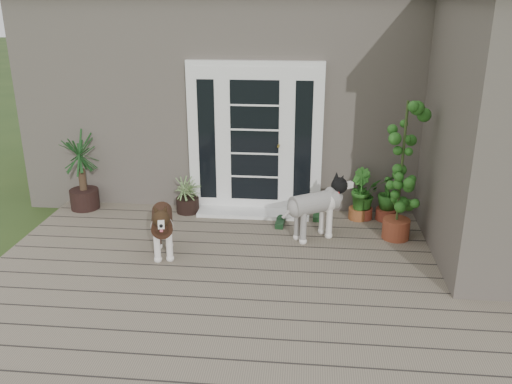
{
  "coord_description": "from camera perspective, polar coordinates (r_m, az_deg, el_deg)",
  "views": [
    {
      "loc": [
        0.54,
        -4.72,
        3.05
      ],
      "look_at": [
        -0.1,
        1.75,
        0.7
      ],
      "focal_mm": 37.55,
      "sensor_mm": 36.0,
      "label": 1
    }
  ],
  "objects": [
    {
      "name": "clog_left",
      "position": [
        7.35,
        2.59,
        -3.24
      ],
      "size": [
        0.17,
        0.33,
        0.1
      ],
      "primitive_type": null,
      "rotation": [
        0.0,
        0.0,
        -0.07
      ],
      "color": "black",
      "rests_on": "deck"
    },
    {
      "name": "door_unit",
      "position": [
        7.58,
        -0.12,
        5.72
      ],
      "size": [
        1.9,
        0.14,
        2.15
      ],
      "primitive_type": "cube",
      "color": "white",
      "rests_on": "deck"
    },
    {
      "name": "white_dog",
      "position": [
        6.88,
        6.19,
        -2.2
      ],
      "size": [
        0.92,
        0.78,
        0.71
      ],
      "primitive_type": null,
      "rotation": [
        0.0,
        0.0,
        -0.99
      ],
      "color": "beige",
      "rests_on": "deck"
    },
    {
      "name": "yucca",
      "position": [
        8.17,
        -18.09,
        2.11
      ],
      "size": [
        1.05,
        1.05,
        1.15
      ],
      "primitive_type": null,
      "rotation": [
        0.0,
        0.0,
        0.43
      ],
      "color": "black",
      "rests_on": "deck"
    },
    {
      "name": "house_main",
      "position": [
        9.5,
        2.36,
        10.78
      ],
      "size": [
        7.4,
        4.0,
        3.1
      ],
      "primitive_type": "cube",
      "color": "#665E54",
      "rests_on": "ground"
    },
    {
      "name": "deck",
      "position": [
        5.95,
        -0.32,
        -10.28
      ],
      "size": [
        6.2,
        4.6,
        0.12
      ],
      "primitive_type": "cube",
      "color": "#6B5B4C",
      "rests_on": "ground"
    },
    {
      "name": "door_step",
      "position": [
        7.72,
        -0.27,
        -2.22
      ],
      "size": [
        1.6,
        0.4,
        0.05
      ],
      "primitive_type": "cube",
      "color": "white",
      "rests_on": "deck"
    },
    {
      "name": "herb_b",
      "position": [
        7.62,
        10.91,
        -0.99
      ],
      "size": [
        0.44,
        0.44,
        0.52
      ],
      "primitive_type": "imported",
      "rotation": [
        0.0,
        0.0,
        1.88
      ],
      "color": "#164E1B",
      "rests_on": "deck"
    },
    {
      "name": "brindle_dog",
      "position": [
        6.52,
        -9.92,
        -3.94
      ],
      "size": [
        0.53,
        0.86,
        0.66
      ],
      "primitive_type": null,
      "rotation": [
        0.0,
        0.0,
        3.4
      ],
      "color": "#402417",
      "rests_on": "deck"
    },
    {
      "name": "herb_a",
      "position": [
        7.65,
        11.47,
        -1.1
      ],
      "size": [
        0.54,
        0.54,
        0.48
      ],
      "primitive_type": "imported",
      "rotation": [
        0.0,
        0.0,
        0.87
      ],
      "color": "#225819",
      "rests_on": "deck"
    },
    {
      "name": "clog_right",
      "position": [
        7.61,
        6.5,
        -2.54
      ],
      "size": [
        0.15,
        0.31,
        0.09
      ],
      "primitive_type": null,
      "rotation": [
        0.0,
        0.0,
        -0.03
      ],
      "color": "#173A1A",
      "rests_on": "deck"
    },
    {
      "name": "spider_plant",
      "position": [
        7.78,
        -7.34,
        -0.11
      ],
      "size": [
        0.56,
        0.56,
        0.58
      ],
      "primitive_type": null,
      "rotation": [
        0.0,
        0.0,
        0.01
      ],
      "color": "#86AC6A",
      "rests_on": "deck"
    },
    {
      "name": "sapling",
      "position": [
        6.89,
        15.24,
        2.29
      ],
      "size": [
        0.67,
        0.67,
        1.86
      ],
      "primitive_type": null,
      "rotation": [
        0.0,
        0.0,
        -0.27
      ],
      "color": "#1D5C1A",
      "rests_on": "deck"
    },
    {
      "name": "herb_c",
      "position": [
        7.69,
        13.82,
        -1.02
      ],
      "size": [
        0.48,
        0.48,
        0.53
      ],
      "primitive_type": "imported",
      "rotation": [
        0.0,
        0.0,
        4.04
      ],
      "color": "#21661D",
      "rests_on": "deck"
    }
  ]
}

